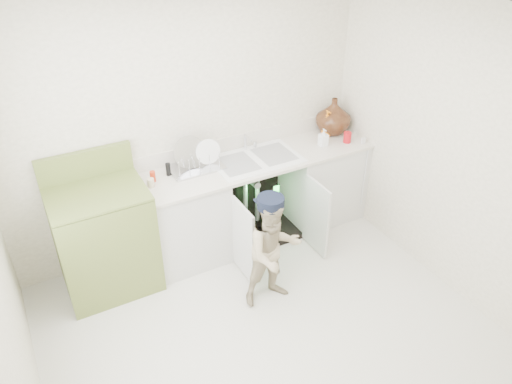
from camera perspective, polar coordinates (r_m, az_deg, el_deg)
ground at (r=4.34m, az=1.18°, el=-15.40°), size 3.50×3.50×0.00m
room_shell at (r=3.51m, az=1.40°, el=-1.59°), size 6.00×5.50×1.26m
counter_run at (r=5.06m, az=0.41°, el=-0.16°), size 2.44×1.02×1.28m
avocado_stove at (r=4.61m, az=-16.90°, el=-5.09°), size 0.81×0.65×1.25m
repair_worker at (r=4.25m, az=2.03°, el=-6.69°), size 0.65×0.77×1.07m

